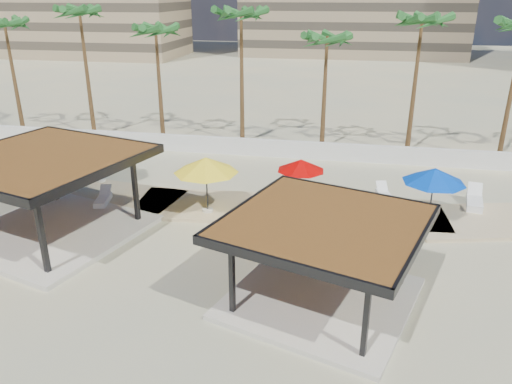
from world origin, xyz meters
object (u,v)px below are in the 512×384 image
at_px(umbrella_a, 72,138).
at_px(pavilion_central, 323,253).
at_px(umbrella_c, 301,165).
at_px(lounger_d, 474,201).
at_px(lounger_a, 103,200).
at_px(lounger_b, 384,196).
at_px(pavilion_west, 46,188).

bearing_deg(umbrella_a, pavilion_central, -33.03).
distance_m(pavilion_central, umbrella_a, 18.38).
bearing_deg(umbrella_c, pavilion_central, -78.94).
bearing_deg(lounger_d, lounger_a, 109.71).
height_order(umbrella_a, umbrella_c, umbrella_a).
bearing_deg(pavilion_central, lounger_d, 72.17).
bearing_deg(lounger_a, lounger_b, -90.41).
height_order(pavilion_west, lounger_d, pavilion_west).
bearing_deg(umbrella_a, umbrella_c, -3.96).
height_order(pavilion_central, lounger_b, pavilion_central).
xyz_separation_m(umbrella_c, lounger_a, (-10.26, -2.42, -1.80)).
distance_m(pavilion_west, lounger_d, 21.39).
height_order(pavilion_central, pavilion_west, pavilion_west).
relative_size(lounger_a, lounger_d, 0.80).
xyz_separation_m(lounger_a, lounger_d, (19.37, 3.41, 0.04)).
bearing_deg(pavilion_central, lounger_b, 93.10).
bearing_deg(umbrella_c, lounger_b, 12.36).
xyz_separation_m(pavilion_central, lounger_a, (-12.03, 6.65, -1.63)).
xyz_separation_m(pavilion_central, pavilion_west, (-12.78, 3.08, 0.35)).
relative_size(lounger_b, lounger_d, 0.81).
xyz_separation_m(umbrella_c, lounger_d, (9.11, 1.00, -1.75)).
bearing_deg(lounger_b, pavilion_west, 101.88).
bearing_deg(umbrella_a, pavilion_west, -69.33).
relative_size(pavilion_central, lounger_d, 3.42).
height_order(pavilion_central, lounger_a, pavilion_central).
relative_size(pavilion_central, lounger_b, 4.22).
bearing_deg(pavilion_central, umbrella_a, 165.25).
xyz_separation_m(pavilion_west, lounger_a, (0.75, 3.57, -1.98)).
distance_m(umbrella_a, lounger_b, 18.27).
height_order(umbrella_a, lounger_b, umbrella_a).
relative_size(umbrella_a, lounger_d, 1.54).
xyz_separation_m(umbrella_a, lounger_b, (18.12, 0.04, -2.29)).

